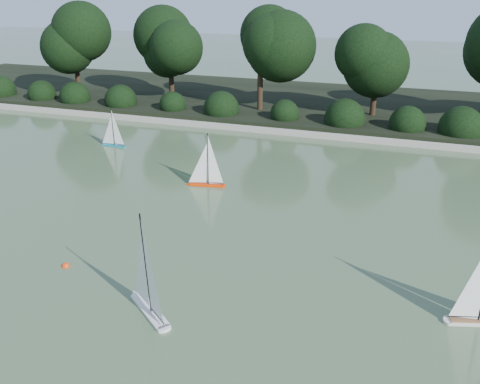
# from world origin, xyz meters

# --- Properties ---
(ground) EXTENTS (80.00, 80.00, 0.00)m
(ground) POSITION_xyz_m (0.00, 0.00, 0.00)
(ground) COLOR #395030
(ground) RESTS_ON ground
(pond_coping) EXTENTS (40.00, 0.35, 0.18)m
(pond_coping) POSITION_xyz_m (0.00, 9.00, 0.09)
(pond_coping) COLOR gray
(pond_coping) RESTS_ON ground
(far_bank) EXTENTS (40.00, 8.00, 0.30)m
(far_bank) POSITION_xyz_m (0.00, 13.00, 0.15)
(far_bank) COLOR black
(far_bank) RESTS_ON ground
(tree_line) EXTENTS (26.31, 3.93, 4.39)m
(tree_line) POSITION_xyz_m (1.23, 11.44, 2.64)
(tree_line) COLOR black
(tree_line) RESTS_ON ground
(shrub_hedge) EXTENTS (29.10, 1.10, 1.10)m
(shrub_hedge) POSITION_xyz_m (0.00, 9.90, 0.45)
(shrub_hedge) COLOR black
(shrub_hedge) RESTS_ON ground
(sailboat_white_a) EXTENTS (1.14, 0.96, 1.81)m
(sailboat_white_a) POSITION_xyz_m (-0.98, -1.44, 0.28)
(sailboat_white_a) COLOR silver
(sailboat_white_a) RESTS_ON ground
(sailboat_orange) EXTENTS (1.05, 0.33, 1.43)m
(sailboat_orange) POSITION_xyz_m (-2.23, 3.78, 0.22)
(sailboat_orange) COLOR #F03200
(sailboat_orange) RESTS_ON ground
(sailboat_teal) EXTENTS (0.93, 0.18, 1.27)m
(sailboat_teal) POSITION_xyz_m (-6.20, 5.96, 0.20)
(sailboat_teal) COLOR #137387
(sailboat_teal) RESTS_ON ground
(race_buoy) EXTENTS (0.15, 0.15, 0.15)m
(race_buoy) POSITION_xyz_m (-2.99, -0.74, 0.00)
(race_buoy) COLOR red
(race_buoy) RESTS_ON ground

